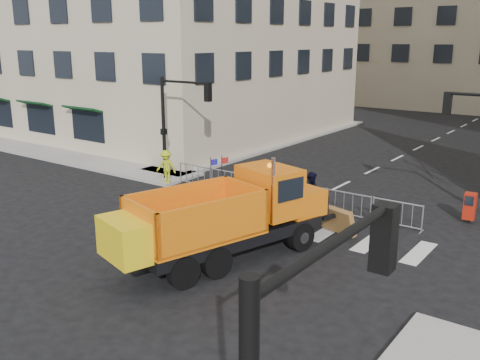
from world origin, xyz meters
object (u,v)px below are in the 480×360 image
Objects in this scene: plow_truck at (224,216)px; cop_b at (311,193)px; cop_a at (305,200)px; cop_c at (305,201)px; newspaper_box at (470,206)px; worker at (166,167)px.

cop_b is (0.02, 5.99, -0.64)m from plow_truck.
cop_b is at bearing -82.87° from cop_a.
cop_a is 0.26m from cop_c.
newspaper_box is at bearing -130.78° from cop_b.
cop_c is 6.67m from newspaper_box.
cop_a is at bearing -149.78° from newspaper_box.
plow_truck is 5.03m from cop_c.
cop_c is at bearing 12.75° from plow_truck.
cop_c is (0.12, -0.22, 0.04)m from cop_a.
cop_a is 6.64m from newspaper_box.
cop_b is at bearing -156.52° from newspaper_box.
plow_truck is at bearing -49.74° from worker.
cop_a is 0.92× the size of cop_b.
cop_c reaches higher than cop_a.
plow_truck is 5.04× the size of cop_b.
newspaper_box is at bearing -1.97° from worker.
worker is (-8.20, -0.20, 0.05)m from cop_b.
cop_c is 1.07× the size of worker.
cop_b is at bearing -13.03° from worker.
cop_a is at bearing -105.79° from cop_c.
cop_a is at bearing 14.20° from plow_truck.
plow_truck reaches higher than cop_a.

